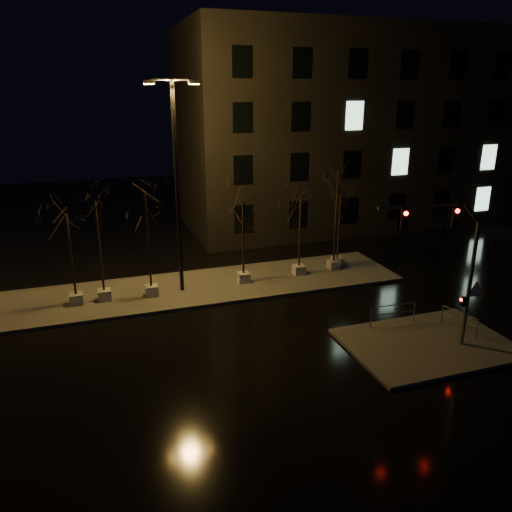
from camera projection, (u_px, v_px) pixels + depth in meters
name	position (u px, v px, depth m)	size (l,w,h in m)	color
ground	(238.00, 335.00, 22.42)	(90.00, 90.00, 0.00)	black
median	(207.00, 286.00, 27.78)	(22.00, 5.00, 0.15)	#4F4D47
sidewalk_corner	(428.00, 344.00, 21.52)	(7.00, 5.00, 0.15)	#4F4D47
building	(338.00, 128.00, 40.46)	(25.00, 12.00, 15.00)	black
tree_0	(69.00, 235.00, 24.20)	(1.80, 1.80, 4.81)	#BCB8AF
tree_1	(97.00, 224.00, 24.56)	(1.80, 1.80, 5.35)	#BCB8AF
tree_2	(146.00, 215.00, 25.01)	(1.80, 1.80, 5.73)	#BCB8AF
tree_3	(243.00, 219.00, 27.07)	(1.80, 1.80, 4.84)	#BCB8AF
tree_4	(300.00, 217.00, 28.33)	(1.80, 1.80, 4.56)	#BCB8AF
tree_5	(337.00, 193.00, 28.80)	(1.80, 1.80, 6.14)	#BCB8AF
tree_6	(340.00, 211.00, 29.72)	(1.80, 1.80, 4.55)	#BCB8AF
traffic_signal_mast	(452.00, 255.00, 19.91)	(5.03, 0.77, 6.19)	#5B5E63
streetlight_main	(176.00, 175.00, 25.15)	(2.71, 0.40, 10.85)	black
guard_rail_a	(393.00, 311.00, 22.95)	(2.28, 0.16, 0.98)	#5B5E63
guard_rail_b	(459.00, 318.00, 22.43)	(0.50, 1.80, 0.88)	#5B5E63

